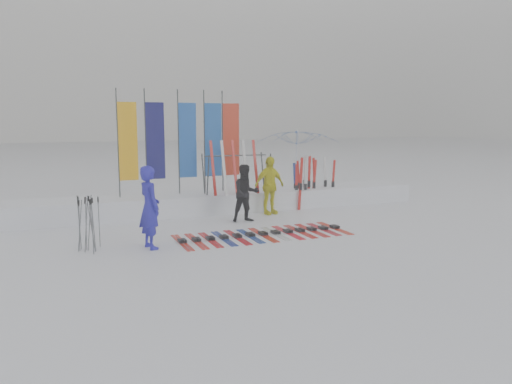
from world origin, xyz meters
name	(u,v)px	position (x,y,z in m)	size (l,w,h in m)	color
ground	(274,244)	(0.00, 0.00, 0.00)	(120.00, 120.00, 0.00)	white
snow_bank	(215,202)	(0.00, 4.60, 0.30)	(14.00, 1.60, 0.60)	white
person_blue	(150,207)	(-2.75, 0.67, 0.94)	(0.68, 0.45, 1.88)	#211EB1
person_black	(246,193)	(0.32, 2.65, 0.82)	(0.79, 0.62, 1.63)	black
person_yellow	(269,185)	(1.40, 3.46, 0.89)	(1.04, 0.43, 1.78)	yellow
tent_canopy	(298,164)	(3.41, 5.48, 1.31)	(2.86, 2.91, 2.62)	white
ski_row	(263,234)	(0.10, 0.89, 0.04)	(4.33, 1.68, 0.07)	red
pole_cluster	(88,224)	(-4.06, 0.99, 0.60)	(0.51, 0.77, 1.25)	#595B60
feather_flags	(183,141)	(-0.93, 4.77, 2.24)	(3.87, 0.25, 3.20)	#383A3F
ski_rack	(236,168)	(0.60, 4.20, 1.38)	(2.04, 0.80, 1.23)	#383A3F
upright_skis	(308,183)	(3.19, 4.27, 0.79)	(1.62, 1.05, 1.70)	red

